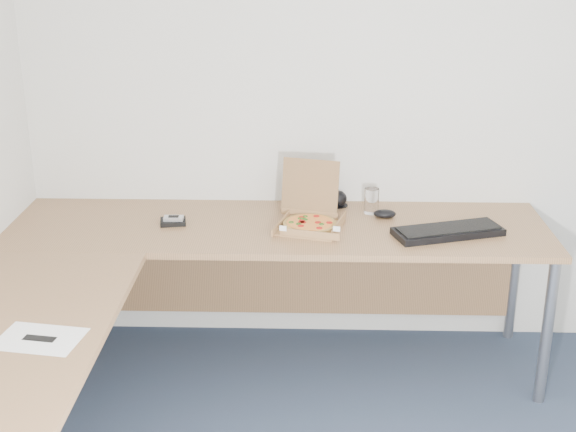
{
  "coord_description": "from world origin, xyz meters",
  "views": [
    {
      "loc": [
        -0.35,
        -2.02,
        2.04
      ],
      "look_at": [
        -0.45,
        1.28,
        0.82
      ],
      "focal_mm": 49.21,
      "sensor_mm": 36.0,
      "label": 1
    }
  ],
  "objects_px": {
    "desk": "(196,267)",
    "wallet": "(173,222)",
    "keyboard": "(448,232)",
    "pizza_box": "(310,220)",
    "drinking_glass": "(372,201)"
  },
  "relations": [
    {
      "from": "desk",
      "to": "wallet",
      "type": "xyz_separation_m",
      "value": [
        -0.17,
        0.43,
        0.04
      ]
    },
    {
      "from": "desk",
      "to": "wallet",
      "type": "height_order",
      "value": "wallet"
    },
    {
      "from": "wallet",
      "to": "desk",
      "type": "bearing_deg",
      "value": -78.52
    },
    {
      "from": "keyboard",
      "to": "wallet",
      "type": "xyz_separation_m",
      "value": [
        -1.26,
        0.11,
        -0.01
      ]
    },
    {
      "from": "wallet",
      "to": "pizza_box",
      "type": "bearing_deg",
      "value": -11.9
    },
    {
      "from": "drinking_glass",
      "to": "wallet",
      "type": "xyz_separation_m",
      "value": [
        -0.93,
        -0.17,
        -0.05
      ]
    },
    {
      "from": "wallet",
      "to": "keyboard",
      "type": "bearing_deg",
      "value": -14.39
    },
    {
      "from": "pizza_box",
      "to": "wallet",
      "type": "relative_size",
      "value": 2.73
    },
    {
      "from": "desk",
      "to": "keyboard",
      "type": "xyz_separation_m",
      "value": [
        1.09,
        0.33,
        0.04
      ]
    },
    {
      "from": "pizza_box",
      "to": "keyboard",
      "type": "xyz_separation_m",
      "value": [
        0.62,
        -0.08,
        -0.02
      ]
    },
    {
      "from": "desk",
      "to": "keyboard",
      "type": "relative_size",
      "value": 5.1
    },
    {
      "from": "desk",
      "to": "pizza_box",
      "type": "height_order",
      "value": "pizza_box"
    },
    {
      "from": "pizza_box",
      "to": "drinking_glass",
      "type": "distance_m",
      "value": 0.36
    },
    {
      "from": "keyboard",
      "to": "wallet",
      "type": "bearing_deg",
      "value": 157.69
    },
    {
      "from": "drinking_glass",
      "to": "keyboard",
      "type": "distance_m",
      "value": 0.43
    }
  ]
}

